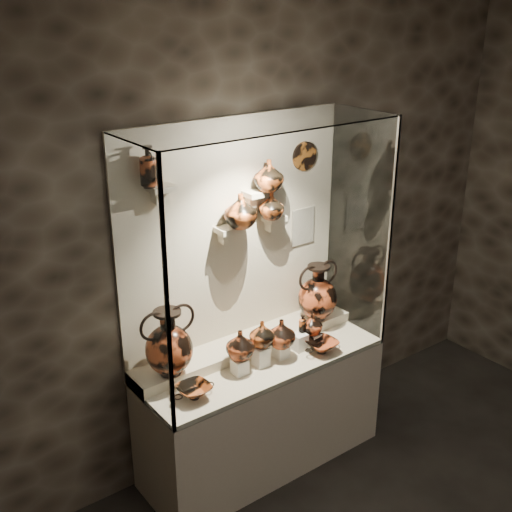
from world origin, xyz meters
The scene contains 35 objects.
wall_back centered at (0.00, 2.50, 1.60)m, with size 5.00×0.02×3.20m, color #2C231B.
plinth centered at (0.00, 2.18, 0.40)m, with size 1.70×0.60×0.80m, color beige.
front_tier centered at (0.00, 2.18, 0.82)m, with size 1.68×0.58×0.03m, color beige.
rear_tier centered at (0.00, 2.35, 0.85)m, with size 1.70×0.25×0.10m, color beige.
back_panel centered at (0.00, 2.50, 1.60)m, with size 1.70×0.03×1.60m, color beige.
glass_front centered at (0.00, 1.88, 1.60)m, with size 1.70×0.01×1.60m, color white.
glass_left centered at (-0.85, 2.18, 1.60)m, with size 0.01×0.60×1.60m, color white.
glass_right centered at (0.85, 2.18, 1.60)m, with size 0.01×0.60×1.60m, color white.
glass_top centered at (0.00, 2.18, 2.40)m, with size 1.70×0.60×0.01m, color white.
frame_post_left centered at (-0.84, 1.89, 1.60)m, with size 0.02×0.02×1.60m, color gray.
frame_post_right centered at (0.84, 1.89, 1.60)m, with size 0.02×0.02×1.60m, color gray.
pedestal_a centered at (-0.22, 2.13, 0.88)m, with size 0.09×0.09×0.10m, color silver.
pedestal_b centered at (-0.05, 2.13, 0.90)m, with size 0.09×0.09×0.13m, color silver.
pedestal_c centered at (0.12, 2.13, 0.88)m, with size 0.09×0.09×0.09m, color silver.
pedestal_d centered at (0.28, 2.13, 0.89)m, with size 0.09×0.09×0.12m, color silver.
pedestal_e centered at (0.42, 2.13, 0.87)m, with size 0.09×0.09×0.08m, color silver.
bracket_ul centered at (-0.55, 2.42, 2.05)m, with size 0.14×0.12×0.04m, color beige.
bracket_ca centered at (-0.10, 2.42, 1.70)m, with size 0.14×0.12×0.04m, color beige.
bracket_cb centered at (0.10, 2.42, 1.90)m, with size 0.10×0.12×0.04m, color beige.
bracket_cc centered at (0.28, 2.42, 1.70)m, with size 0.14×0.12×0.04m, color beige.
amphora_left centered at (-0.63, 2.30, 1.12)m, with size 0.35×0.35×0.44m, color #AF4521, non-canonical shape.
amphora_right centered at (0.59, 2.30, 1.11)m, with size 0.34×0.34×0.42m, color #AF4521, non-canonical shape.
jug_a centered at (-0.20, 2.15, 1.03)m, with size 0.19×0.19×0.19m, color #AF4521.
jug_b centered at (-0.03, 2.14, 1.05)m, with size 0.17×0.17×0.18m, color #AE4D1E.
jug_c centered at (0.11, 2.11, 1.02)m, with size 0.19×0.19×0.20m, color #AF4521.
jug_e centered at (0.40, 2.14, 0.99)m, with size 0.15×0.15×0.15m, color #AF4521.
lekythos_small centered at (0.32, 2.14, 1.02)m, with size 0.06×0.06×0.14m, color #AE4D1E, non-canonical shape.
kylix_left centered at (-0.60, 2.07, 0.88)m, with size 0.26×0.22×0.10m, color #AE4D1E, non-canonical shape.
kylix_right centered at (0.38, 2.01, 0.88)m, with size 0.27×0.23×0.11m, color #AF4521, non-canonical shape.
lekythos_tall centered at (-0.63, 2.41, 2.20)m, with size 0.11×0.11×0.27m, color #AF4521, non-canonical shape.
ovoid_vase_a centered at (-0.03, 2.36, 1.83)m, with size 0.21×0.21×0.22m, color #AE4D1E.
ovoid_vase_b centered at (0.19, 2.37, 2.02)m, with size 0.19×0.19×0.20m, color #AE4D1E.
ovoid_vase_c centered at (0.23, 2.38, 1.81)m, with size 0.17×0.17×0.18m, color #AE4D1E.
wall_plate centered at (0.57, 2.47, 2.07)m, with size 0.20×0.20×0.02m, color brown.
info_placard centered at (0.58, 2.47, 1.56)m, with size 0.20×0.01×0.27m, color beige.
Camera 1 is at (-2.25, -0.77, 3.06)m, focal length 45.00 mm.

